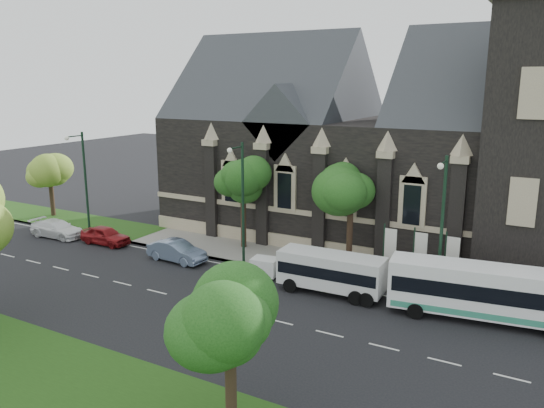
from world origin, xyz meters
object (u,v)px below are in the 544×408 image
Objects in this scene: street_lamp_near at (442,221)px; car_far_white at (57,229)px; banner_flag_left at (388,247)px; tour_coach at (490,292)px; tree_park_east at (236,322)px; car_far_red at (105,235)px; banner_flag_right at (450,257)px; tree_walk_right at (355,188)px; shuttle_bus at (331,271)px; street_lamp_far at (83,178)px; banner_flag_center at (418,252)px; street_lamp_mid at (241,197)px; tree_walk_left at (246,178)px; box_trailer at (265,267)px; tree_walk_far at (52,171)px; sedan at (177,251)px.

car_far_white is (-31.80, -1.72, -4.38)m from street_lamp_near.
tour_coach is (6.86, -3.24, -0.64)m from banner_flag_left.
car_far_red is at bearing 146.24° from tree_park_east.
banner_flag_right reaches higher than car_far_white.
tree_walk_right is at bearing -77.68° from car_far_red.
tree_walk_right is at bearing 94.70° from shuttle_bus.
street_lamp_far reaches higher than shuttle_bus.
street_lamp_mid is at bearing -171.18° from banner_flag_center.
street_lamp_mid is 2.25× the size of banner_flag_right.
street_lamp_near is 26.96m from car_far_red.
tree_walk_left reaches higher than banner_flag_left.
street_lamp_near is at bearing 0.69° from box_trailer.
tree_walk_far reaches higher than tour_coach.
tree_walk_far is 0.70× the size of street_lamp_mid.
tree_walk_far is (-31.04, -0.54, -1.20)m from tree_walk_right.
tree_park_east is 15.09m from shuttle_bus.
street_lamp_far is 26.50m from banner_flag_left.
banner_flag_center and banner_flag_right have the same top height.
street_lamp_mid is at bearing -169.50° from banner_flag_left.
car_far_red is at bearing 176.37° from shuttle_bus.
street_lamp_near reaches higher than banner_flag_center.
shuttle_bus reaches higher than box_trailer.
banner_flag_center is 0.91× the size of car_far_red.
tree_walk_far is 32.19m from shuttle_bus.
tree_walk_far is at bearing 178.03° from banner_flag_left.
street_lamp_near is 1.00× the size of street_lamp_mid.
tree_walk_left is 8.45m from box_trailer.
tree_park_east is 0.81× the size of tree_walk_right.
banner_flag_center is 1.00× the size of banner_flag_right.
tree_park_east is at bearing -125.14° from car_far_red.
banner_flag_right is 1.51× the size of box_trailer.
banner_flag_right is 4.37m from tour_coach.
street_lamp_far is at bearing -49.66° from car_far_white.
tree_park_east is 21.27m from sedan.
banner_flag_right is 32.34m from car_far_white.
tree_walk_right is 1.95× the size of banner_flag_right.
street_lamp_near is at bearing -48.07° from banner_flag_center.
sedan is at bearing -160.08° from street_lamp_mid.
shuttle_bus is at bearing -139.94° from banner_flag_center.
tree_walk_far reaches higher than box_trailer.
box_trailer is 7.49m from sedan.
shuttle_bus is at bearing -8.83° from tree_walk_far.
banner_flag_center is 1.51× the size of box_trailer.
tree_park_east is 1.00× the size of tree_walk_far.
street_lamp_mid reaches higher than car_far_red.
banner_flag_center is at bearing 83.43° from tree_park_east.
sedan is at bearing -174.80° from street_lamp_near.
banner_flag_left is 1.00× the size of banner_flag_right.
banner_flag_right reaches higher than box_trailer.
tree_walk_left is 22.06m from tree_walk_far.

